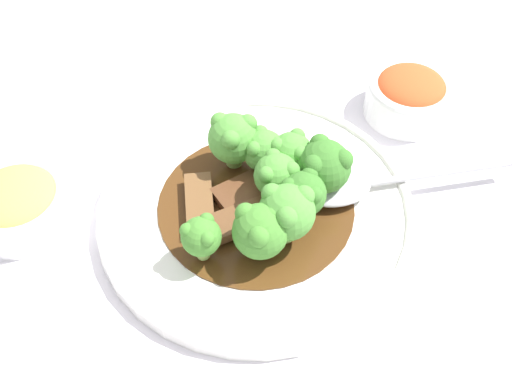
{
  "coord_description": "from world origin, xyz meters",
  "views": [
    {
      "loc": [
        -0.34,
        0.09,
        0.46
      ],
      "look_at": [
        0.0,
        0.0,
        0.03
      ],
      "focal_mm": 42.0,
      "sensor_mm": 36.0,
      "label": 1
    }
  ],
  "objects_px": {
    "broccoli_floret_8": "(291,153)",
    "side_bowl_appetizer": "(17,203)",
    "broccoli_floret_7": "(287,212)",
    "beef_strip_1": "(199,204)",
    "main_plate": "(256,208)",
    "beef_strip_2": "(246,191)",
    "broccoli_floret_0": "(324,166)",
    "broccoli_floret_3": "(277,175)",
    "broccoli_floret_1": "(233,138)",
    "broccoli_floret_6": "(264,150)",
    "broccoli_floret_2": "(201,236)",
    "serving_spoon": "(348,185)",
    "beef_strip_0": "(240,220)",
    "broccoli_floret_4": "(260,230)",
    "side_bowl_kimchi": "(409,95)",
    "broccoli_floret_5": "(303,194)"
  },
  "relations": [
    {
      "from": "main_plate",
      "to": "side_bowl_kimchi",
      "type": "relative_size",
      "value": 3.22
    },
    {
      "from": "main_plate",
      "to": "broccoli_floret_5",
      "type": "bearing_deg",
      "value": -126.16
    },
    {
      "from": "broccoli_floret_2",
      "to": "side_bowl_kimchi",
      "type": "bearing_deg",
      "value": -60.62
    },
    {
      "from": "beef_strip_0",
      "to": "broccoli_floret_1",
      "type": "bearing_deg",
      "value": -9.42
    },
    {
      "from": "serving_spoon",
      "to": "broccoli_floret_4",
      "type": "bearing_deg",
      "value": 116.44
    },
    {
      "from": "beef_strip_0",
      "to": "broccoli_floret_8",
      "type": "xyz_separation_m",
      "value": [
        0.05,
        -0.06,
        0.02
      ]
    },
    {
      "from": "broccoli_floret_0",
      "to": "broccoli_floret_3",
      "type": "bearing_deg",
      "value": 89.95
    },
    {
      "from": "broccoli_floret_2",
      "to": "broccoli_floret_0",
      "type": "bearing_deg",
      "value": -69.7
    },
    {
      "from": "broccoli_floret_8",
      "to": "serving_spoon",
      "type": "xyz_separation_m",
      "value": [
        -0.03,
        -0.05,
        -0.02
      ]
    },
    {
      "from": "broccoli_floret_3",
      "to": "side_bowl_appetizer",
      "type": "distance_m",
      "value": 0.24
    },
    {
      "from": "broccoli_floret_5",
      "to": "beef_strip_1",
      "type": "bearing_deg",
      "value": 68.96
    },
    {
      "from": "broccoli_floret_0",
      "to": "broccoli_floret_6",
      "type": "distance_m",
      "value": 0.06
    },
    {
      "from": "beef_strip_2",
      "to": "broccoli_floret_2",
      "type": "bearing_deg",
      "value": 137.5
    },
    {
      "from": "broccoli_floret_0",
      "to": "side_bowl_kimchi",
      "type": "height_order",
      "value": "broccoli_floret_0"
    },
    {
      "from": "side_bowl_appetizer",
      "to": "beef_strip_1",
      "type": "bearing_deg",
      "value": -105.07
    },
    {
      "from": "beef_strip_2",
      "to": "broccoli_floret_8",
      "type": "relative_size",
      "value": 1.33
    },
    {
      "from": "beef_strip_2",
      "to": "broccoli_floret_6",
      "type": "xyz_separation_m",
      "value": [
        0.03,
        -0.02,
        0.02
      ]
    },
    {
      "from": "broccoli_floret_6",
      "to": "main_plate",
      "type": "bearing_deg",
      "value": 154.97
    },
    {
      "from": "broccoli_floret_5",
      "to": "serving_spoon",
      "type": "relative_size",
      "value": 0.24
    },
    {
      "from": "beef_strip_0",
      "to": "broccoli_floret_4",
      "type": "height_order",
      "value": "broccoli_floret_4"
    },
    {
      "from": "broccoli_floret_1",
      "to": "broccoli_floret_4",
      "type": "height_order",
      "value": "broccoli_floret_1"
    },
    {
      "from": "beef_strip_1",
      "to": "side_bowl_appetizer",
      "type": "distance_m",
      "value": 0.17
    },
    {
      "from": "broccoli_floret_0",
      "to": "broccoli_floret_2",
      "type": "relative_size",
      "value": 1.28
    },
    {
      "from": "broccoli_floret_6",
      "to": "serving_spoon",
      "type": "height_order",
      "value": "broccoli_floret_6"
    },
    {
      "from": "broccoli_floret_2",
      "to": "serving_spoon",
      "type": "relative_size",
      "value": 0.21
    },
    {
      "from": "broccoli_floret_8",
      "to": "side_bowl_appetizer",
      "type": "relative_size",
      "value": 0.51
    },
    {
      "from": "beef_strip_0",
      "to": "broccoli_floret_8",
      "type": "bearing_deg",
      "value": -53.21
    },
    {
      "from": "broccoli_floret_7",
      "to": "broccoli_floret_2",
      "type": "bearing_deg",
      "value": 91.44
    },
    {
      "from": "beef_strip_2",
      "to": "beef_strip_1",
      "type": "bearing_deg",
      "value": 94.99
    },
    {
      "from": "broccoli_floret_0",
      "to": "side_bowl_appetizer",
      "type": "xyz_separation_m",
      "value": [
        0.05,
        0.28,
        -0.03
      ]
    },
    {
      "from": "broccoli_floret_5",
      "to": "broccoli_floret_7",
      "type": "height_order",
      "value": "broccoli_floret_7"
    },
    {
      "from": "broccoli_floret_8",
      "to": "serving_spoon",
      "type": "height_order",
      "value": "broccoli_floret_8"
    },
    {
      "from": "broccoli_floret_8",
      "to": "broccoli_floret_3",
      "type": "bearing_deg",
      "value": 140.03
    },
    {
      "from": "main_plate",
      "to": "beef_strip_2",
      "type": "relative_size",
      "value": 4.48
    },
    {
      "from": "beef_strip_1",
      "to": "broccoli_floret_8",
      "type": "xyz_separation_m",
      "value": [
        0.02,
        -0.09,
        0.03
      ]
    },
    {
      "from": "broccoli_floret_8",
      "to": "broccoli_floret_1",
      "type": "bearing_deg",
      "value": 59.21
    },
    {
      "from": "beef_strip_2",
      "to": "broccoli_floret_6",
      "type": "distance_m",
      "value": 0.04
    },
    {
      "from": "main_plate",
      "to": "broccoli_floret_4",
      "type": "relative_size",
      "value": 5.49
    },
    {
      "from": "main_plate",
      "to": "beef_strip_2",
      "type": "distance_m",
      "value": 0.02
    },
    {
      "from": "broccoli_floret_6",
      "to": "serving_spoon",
      "type": "relative_size",
      "value": 0.22
    },
    {
      "from": "broccoli_floret_6",
      "to": "side_bowl_appetizer",
      "type": "relative_size",
      "value": 0.49
    },
    {
      "from": "broccoli_floret_7",
      "to": "side_bowl_appetizer",
      "type": "distance_m",
      "value": 0.25
    },
    {
      "from": "broccoli_floret_1",
      "to": "broccoli_floret_6",
      "type": "bearing_deg",
      "value": -123.68
    },
    {
      "from": "broccoli_floret_4",
      "to": "serving_spoon",
      "type": "height_order",
      "value": "broccoli_floret_4"
    },
    {
      "from": "broccoli_floret_0",
      "to": "serving_spoon",
      "type": "distance_m",
      "value": 0.04
    },
    {
      "from": "main_plate",
      "to": "beef_strip_2",
      "type": "bearing_deg",
      "value": 29.36
    },
    {
      "from": "main_plate",
      "to": "broccoli_floret_4",
      "type": "xyz_separation_m",
      "value": [
        -0.06,
        0.01,
        0.04
      ]
    },
    {
      "from": "beef_strip_0",
      "to": "broccoli_floret_1",
      "type": "xyz_separation_m",
      "value": [
        0.08,
        -0.01,
        0.03
      ]
    },
    {
      "from": "beef_strip_0",
      "to": "side_bowl_kimchi",
      "type": "height_order",
      "value": "side_bowl_kimchi"
    },
    {
      "from": "side_bowl_appetizer",
      "to": "broccoli_floret_0",
      "type": "bearing_deg",
      "value": -100.56
    }
  ]
}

